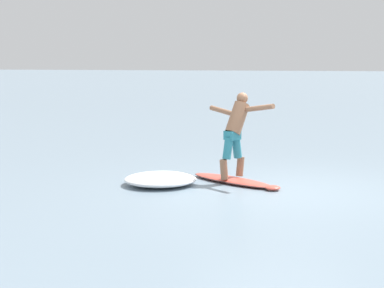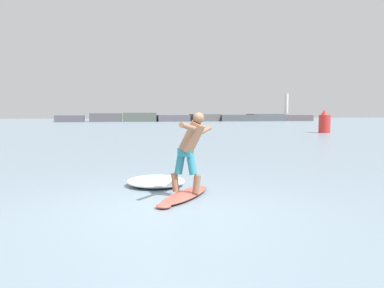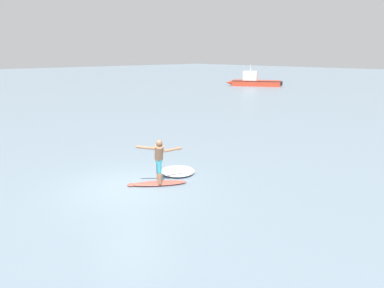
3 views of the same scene
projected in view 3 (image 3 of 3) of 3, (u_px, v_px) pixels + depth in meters
ground_plane at (131, 187)px, 12.39m from camera, size 200.00×200.00×0.00m
surfboard at (158, 183)px, 12.59m from camera, size 1.44×1.86×0.23m
surfer at (159, 157)px, 12.27m from camera, size 0.93×1.30×1.53m
fishing_boat_near_jetty at (254, 81)px, 49.77m from camera, size 6.96×4.94×2.84m
wave_foam_at_tail at (178, 171)px, 13.70m from camera, size 1.80×1.80×0.20m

